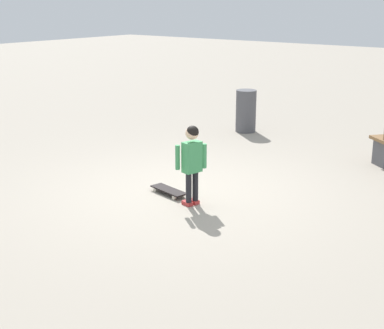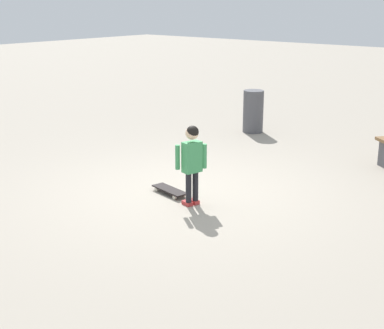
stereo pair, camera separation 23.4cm
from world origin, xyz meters
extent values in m
plane|color=#9E9384|center=(0.00, 0.00, 0.00)|extent=(50.00, 50.00, 0.00)
cylinder|color=black|center=(-0.43, -0.37, 0.24)|extent=(0.08, 0.08, 0.42)
cube|color=#B73333|center=(-0.43, -0.34, 0.03)|extent=(0.11, 0.16, 0.05)
cylinder|color=black|center=(-0.33, -0.40, 0.24)|extent=(0.08, 0.08, 0.42)
cube|color=#B73333|center=(-0.32, -0.37, 0.03)|extent=(0.11, 0.16, 0.05)
cube|color=#3F9959|center=(-0.38, -0.38, 0.65)|extent=(0.27, 0.19, 0.40)
cylinder|color=#3F9959|center=(-0.51, -0.25, 0.65)|extent=(0.06, 0.06, 0.32)
cylinder|color=#3F9959|center=(-0.24, -0.48, 0.65)|extent=(0.06, 0.06, 0.32)
sphere|color=beige|center=(-0.38, -0.38, 0.96)|extent=(0.17, 0.17, 0.17)
sphere|color=black|center=(-0.38, -0.39, 0.98)|extent=(0.16, 0.16, 0.16)
cube|color=black|center=(-0.25, 0.12, 0.07)|extent=(0.31, 0.63, 0.02)
cube|color=#B7B7BC|center=(-0.21, 0.33, 0.05)|extent=(0.11, 0.05, 0.02)
cube|color=#B7B7BC|center=(-0.30, -0.09, 0.05)|extent=(0.11, 0.05, 0.02)
cylinder|color=beige|center=(-0.29, 0.34, 0.03)|extent=(0.04, 0.06, 0.06)
cylinder|color=beige|center=(-0.14, 0.31, 0.03)|extent=(0.04, 0.06, 0.06)
cylinder|color=beige|center=(-0.37, -0.07, 0.03)|extent=(0.04, 0.06, 0.06)
cylinder|color=beige|center=(-0.22, -0.10, 0.03)|extent=(0.04, 0.06, 0.06)
cube|color=#4C4C51|center=(2.87, -1.68, 0.20)|extent=(0.28, 0.33, 0.39)
cylinder|color=#4C4C51|center=(3.62, 1.34, 0.42)|extent=(0.40, 0.40, 0.84)
camera|label=1|loc=(-5.86, -4.62, 2.60)|focal=52.79mm
camera|label=2|loc=(-5.71, -4.80, 2.60)|focal=52.79mm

